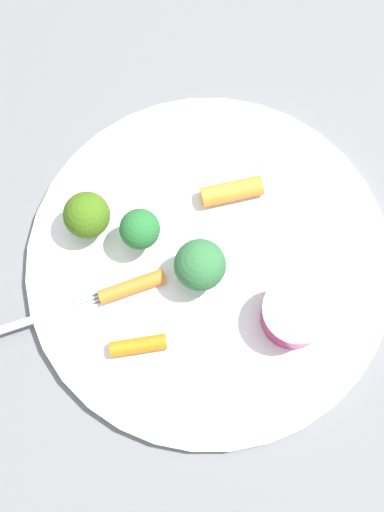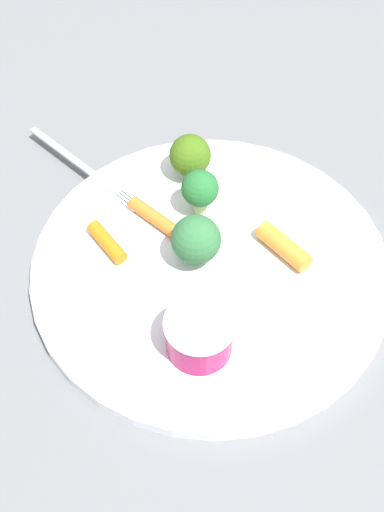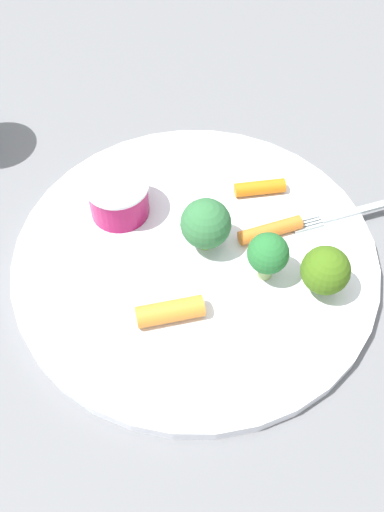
{
  "view_description": "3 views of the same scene",
  "coord_description": "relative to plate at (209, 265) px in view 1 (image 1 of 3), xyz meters",
  "views": [
    {
      "loc": [
        0.15,
        0.1,
        0.64
      ],
      "look_at": [
        0.01,
        -0.01,
        0.02
      ],
      "focal_mm": 53.44,
      "sensor_mm": 36.0,
      "label": 1
    },
    {
      "loc": [
        -0.05,
        0.35,
        0.48
      ],
      "look_at": [
        0.02,
        0.0,
        0.02
      ],
      "focal_mm": 46.48,
      "sensor_mm": 36.0,
      "label": 2
    },
    {
      "loc": [
        -0.23,
        -0.19,
        0.42
      ],
      "look_at": [
        -0.01,
        -0.0,
        0.02
      ],
      "focal_mm": 40.99,
      "sensor_mm": 36.0,
      "label": 3
    }
  ],
  "objects": [
    {
      "name": "carrot_stick_1",
      "position": [
        0.09,
        0.0,
        0.01
      ],
      "size": [
        0.04,
        0.04,
        0.01
      ],
      "primitive_type": "cylinder",
      "rotation": [
        1.57,
        0.0,
        3.98
      ],
      "color": "orange",
      "rests_on": "plate"
    },
    {
      "name": "ground_plane",
      "position": [
        0.0,
        0.0,
        -0.01
      ],
      "size": [
        2.4,
        2.4,
        0.0
      ],
      "primitive_type": "plane",
      "color": "slate"
    },
    {
      "name": "fork",
      "position": [
        0.14,
        -0.09,
        0.01
      ],
      "size": [
        0.14,
        0.09,
        0.0
      ],
      "color": "#AEBCBF",
      "rests_on": "plate"
    },
    {
      "name": "broccoli_floret_0",
      "position": [
        0.01,
        -0.0,
        0.04
      ],
      "size": [
        0.04,
        0.04,
        0.05
      ],
      "color": "#88BA59",
      "rests_on": "plate"
    },
    {
      "name": "broccoli_floret_2",
      "position": [
        0.02,
        -0.06,
        0.04
      ],
      "size": [
        0.03,
        0.03,
        0.05
      ],
      "color": "#91A967",
      "rests_on": "plate"
    },
    {
      "name": "sauce_cup",
      "position": [
        -0.01,
        0.08,
        0.02
      ],
      "size": [
        0.06,
        0.06,
        0.04
      ],
      "color": "#961047",
      "rests_on": "plate"
    },
    {
      "name": "carrot_stick_2",
      "position": [
        0.06,
        -0.04,
        0.01
      ],
      "size": [
        0.06,
        0.04,
        0.01
      ],
      "primitive_type": "cylinder",
      "rotation": [
        1.57,
        0.0,
        4.17
      ],
      "color": "orange",
      "rests_on": "plate"
    },
    {
      "name": "carrot_stick_0",
      "position": [
        -0.06,
        -0.02,
        0.01
      ],
      "size": [
        0.05,
        0.05,
        0.02
      ],
      "primitive_type": "cylinder",
      "rotation": [
        1.57,
        0.0,
        4.05
      ],
      "color": "orange",
      "rests_on": "plate"
    },
    {
      "name": "plate",
      "position": [
        0.0,
        0.0,
        0.0
      ],
      "size": [
        0.32,
        0.32,
        0.01
      ],
      "primitive_type": "cylinder",
      "color": "white",
      "rests_on": "ground_plane"
    },
    {
      "name": "broccoli_floret_1",
      "position": [
        0.04,
        -0.1,
        0.03
      ],
      "size": [
        0.04,
        0.04,
        0.05
      ],
      "color": "#81B671",
      "rests_on": "plate"
    }
  ]
}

